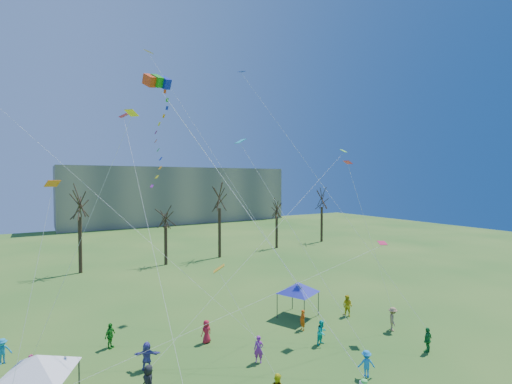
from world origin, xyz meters
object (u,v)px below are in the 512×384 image
distant_building (179,195)px  canopy_tent_white (37,365)px  big_box_kite (164,140)px  canopy_tent_blue (298,287)px

distant_building → canopy_tent_white: distant_building is taller
big_box_kite → canopy_tent_blue: big_box_kite is taller
big_box_kite → canopy_tent_white: size_ratio=5.13×
canopy_tent_blue → big_box_kite: bearing=-171.2°
big_box_kite → canopy_tent_white: 13.55m
canopy_tent_white → canopy_tent_blue: size_ratio=1.08×
distant_building → big_box_kite: (-26.31, -73.39, 6.73)m
big_box_kite → canopy_tent_white: (-6.94, -2.01, -11.46)m
big_box_kite → distant_building: bearing=70.3°
distant_building → canopy_tent_white: 82.54m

